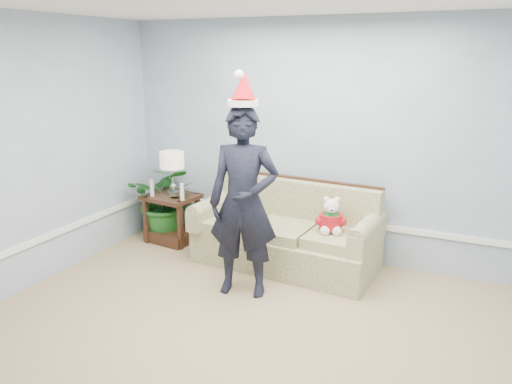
{
  "coord_description": "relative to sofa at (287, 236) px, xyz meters",
  "views": [
    {
      "loc": [
        1.83,
        -2.83,
        2.31
      ],
      "look_at": [
        -0.21,
        1.55,
        0.96
      ],
      "focal_mm": 35.0,
      "sensor_mm": 36.0,
      "label": 1
    }
  ],
  "objects": [
    {
      "name": "man",
      "position": [
        -0.13,
        -0.82,
        0.6
      ],
      "size": [
        0.76,
        0.58,
        1.86
      ],
      "primitive_type": "imported",
      "rotation": [
        0.0,
        0.0,
        0.22
      ],
      "color": "black",
      "rests_on": "room_shell"
    },
    {
      "name": "room_shell",
      "position": [
        0.07,
        -2.08,
        1.02
      ],
      "size": [
        4.54,
        5.04,
        2.74
      ],
      "color": "tan",
      "rests_on": "ground"
    },
    {
      "name": "houseplant",
      "position": [
        -1.71,
        0.15,
        0.16
      ],
      "size": [
        1.06,
        0.99,
        0.98
      ],
      "primitive_type": "imported",
      "rotation": [
        0.0,
        0.0,
        0.3
      ],
      "color": "#1C5E1F",
      "rests_on": "room_shell"
    },
    {
      "name": "santa_hat",
      "position": [
        -0.13,
        -0.81,
        1.66
      ],
      "size": [
        0.36,
        0.39,
        0.33
      ],
      "rotation": [
        0.0,
        0.0,
        0.34
      ],
      "color": "white",
      "rests_on": "man"
    },
    {
      "name": "side_table",
      "position": [
        -1.57,
        0.06,
        -0.1
      ],
      "size": [
        0.69,
        0.6,
        0.61
      ],
      "rotation": [
        0.0,
        0.0,
        -0.13
      ],
      "color": "#3D2416",
      "rests_on": "room_shell"
    },
    {
      "name": "wainscot_trim",
      "position": [
        -1.1,
        -0.9,
        0.12
      ],
      "size": [
        4.49,
        4.99,
        0.06
      ],
      "color": "white",
      "rests_on": "room_shell"
    },
    {
      "name": "teddy_bear",
      "position": [
        0.53,
        -0.1,
        0.3
      ],
      "size": [
        0.31,
        0.31,
        0.39
      ],
      "rotation": [
        0.0,
        0.0,
        0.34
      ],
      "color": "white",
      "rests_on": "sofa"
    },
    {
      "name": "candle_pair",
      "position": [
        -1.54,
        -0.08,
        0.37
      ],
      "size": [
        0.49,
        0.05,
        0.21
      ],
      "color": "silver",
      "rests_on": "side_table"
    },
    {
      "name": "table_lamp",
      "position": [
        -1.58,
        0.11,
        0.68
      ],
      "size": [
        0.3,
        0.3,
        0.54
      ],
      "color": "silver",
      "rests_on": "side_table"
    },
    {
      "name": "sofa",
      "position": [
        0.0,
        0.0,
        0.0
      ],
      "size": [
        2.05,
        0.99,
        0.94
      ],
      "rotation": [
        0.0,
        0.0,
        -0.07
      ],
      "color": "#4D592A",
      "rests_on": "room_shell"
    }
  ]
}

